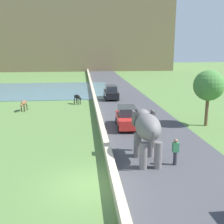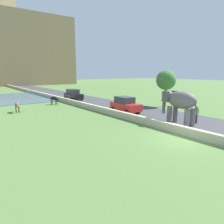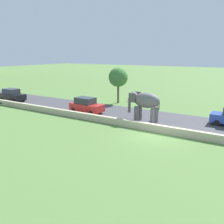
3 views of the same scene
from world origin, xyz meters
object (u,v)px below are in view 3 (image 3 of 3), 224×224
at_px(car_black, 12,95).
at_px(car_red, 86,105).
at_px(elephant, 144,102).
at_px(person_beside_elephant, 157,112).

xyz_separation_m(car_black, car_red, (0.00, -13.32, 0.00)).
height_order(elephant, car_red, elephant).
height_order(person_beside_elephant, car_red, car_red).
xyz_separation_m(person_beside_elephant, car_black, (-1.53, 21.31, 0.03)).
xyz_separation_m(elephant, car_black, (0.00, 20.55, -1.14)).
height_order(elephant, person_beside_elephant, elephant).
bearing_deg(car_black, car_red, -89.99).
relative_size(car_black, car_red, 0.98).
relative_size(elephant, car_black, 0.86).
distance_m(elephant, car_red, 7.31).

